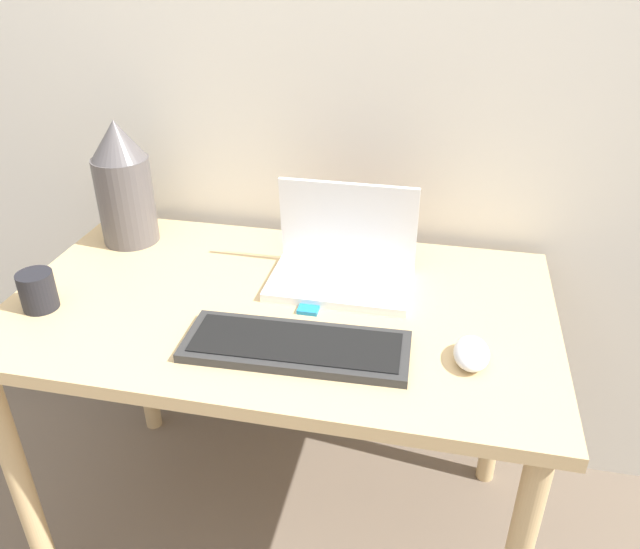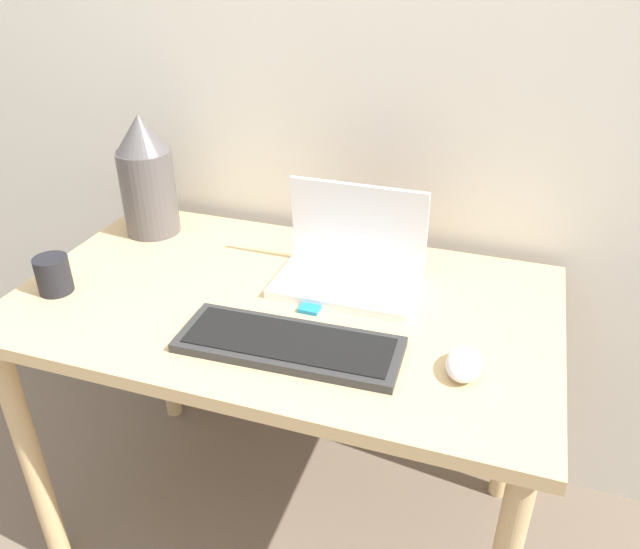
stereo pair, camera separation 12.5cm
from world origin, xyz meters
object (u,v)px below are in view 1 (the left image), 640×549
object	(u,v)px
mp3_player	(309,308)
mug	(38,291)
laptop	(343,262)
keyboard	(296,346)
vase	(123,184)
mouse	(472,353)

from	to	relation	value
mp3_player	mug	world-z (taller)	mug
laptop	keyboard	distance (m)	0.29
laptop	vase	bearing A→B (deg)	170.84
mp3_player	keyboard	bearing A→B (deg)	-86.90
mouse	vase	distance (m)	0.93
laptop	keyboard	size ratio (longest dim) A/B	0.72
vase	mug	world-z (taller)	vase
mug	vase	bearing A→B (deg)	83.40
keyboard	mp3_player	xyz separation A→B (m)	(-0.01, 0.15, -0.01)
keyboard	mouse	size ratio (longest dim) A/B	4.26
vase	laptop	bearing A→B (deg)	-9.16
laptop	mp3_player	bearing A→B (deg)	-109.11
mug	keyboard	bearing A→B (deg)	-3.54
vase	mug	size ratio (longest dim) A/B	3.76
keyboard	laptop	bearing A→B (deg)	82.03
mouse	keyboard	bearing A→B (deg)	-174.21
mouse	mp3_player	size ratio (longest dim) A/B	2.14
keyboard	mug	distance (m)	0.57
keyboard	mp3_player	bearing A→B (deg)	93.10
laptop	mp3_player	size ratio (longest dim) A/B	6.54
laptop	vase	size ratio (longest dim) A/B	1.01
keyboard	mp3_player	world-z (taller)	keyboard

